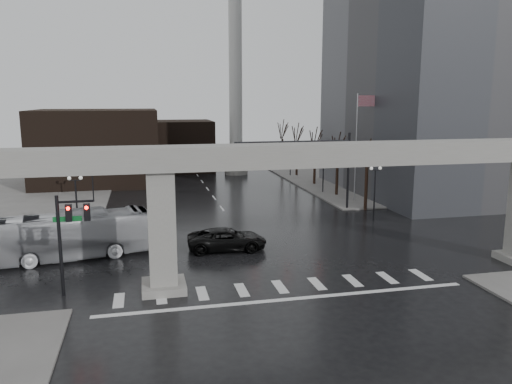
% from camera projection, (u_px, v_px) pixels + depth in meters
% --- Properties ---
extents(ground, '(160.00, 160.00, 0.00)m').
position_uv_depth(ground, '(276.00, 281.00, 31.67)').
color(ground, black).
rests_on(ground, ground).
extents(sidewalk_ne, '(28.00, 36.00, 0.15)m').
position_uv_depth(sidewalk_ne, '(385.00, 179.00, 71.82)').
color(sidewalk_ne, slate).
rests_on(sidewalk_ne, ground).
extents(elevated_guideway, '(48.00, 2.60, 8.70)m').
position_uv_depth(elevated_guideway, '(296.00, 173.00, 30.68)').
color(elevated_guideway, gray).
rests_on(elevated_guideway, ground).
extents(office_tower, '(22.00, 26.00, 42.00)m').
position_uv_depth(office_tower, '(449.00, 16.00, 58.83)').
color(office_tower, slate).
rests_on(office_tower, ground).
extents(building_far_left, '(16.00, 14.00, 10.00)m').
position_uv_depth(building_far_left, '(97.00, 147.00, 67.98)').
color(building_far_left, black).
rests_on(building_far_left, ground).
extents(building_far_mid, '(10.00, 10.00, 8.00)m').
position_uv_depth(building_far_mid, '(180.00, 146.00, 80.35)').
color(building_far_mid, black).
rests_on(building_far_mid, ground).
extents(smokestack, '(3.60, 3.60, 30.00)m').
position_uv_depth(smokestack, '(236.00, 86.00, 74.63)').
color(smokestack, beige).
rests_on(smokestack, ground).
extents(signal_mast_arm, '(12.12, 0.43, 8.00)m').
position_uv_depth(signal_mast_arm, '(314.00, 155.00, 50.58)').
color(signal_mast_arm, black).
rests_on(signal_mast_arm, ground).
extents(signal_left_pole, '(2.30, 0.30, 6.00)m').
position_uv_depth(signal_left_pole, '(69.00, 228.00, 28.74)').
color(signal_left_pole, black).
rests_on(signal_left_pole, ground).
extents(flagpole_assembly, '(2.06, 0.12, 12.00)m').
position_uv_depth(flagpole_assembly, '(359.00, 135.00, 54.70)').
color(flagpole_assembly, silver).
rests_on(flagpole_assembly, ground).
extents(lamp_right_0, '(1.22, 0.32, 5.11)m').
position_uv_depth(lamp_right_0, '(375.00, 184.00, 47.39)').
color(lamp_right_0, black).
rests_on(lamp_right_0, ground).
extents(lamp_right_1, '(1.22, 0.32, 5.11)m').
position_uv_depth(lamp_right_1, '(323.00, 165.00, 60.81)').
color(lamp_right_1, black).
rests_on(lamp_right_1, ground).
extents(lamp_right_2, '(1.22, 0.32, 5.11)m').
position_uv_depth(lamp_right_2, '(290.00, 153.00, 74.23)').
color(lamp_right_2, black).
rests_on(lamp_right_2, ground).
extents(lamp_left_0, '(1.22, 0.32, 5.11)m').
position_uv_depth(lamp_left_0, '(76.00, 196.00, 41.52)').
color(lamp_left_0, black).
rests_on(lamp_left_0, ground).
extents(lamp_left_1, '(1.22, 0.32, 5.11)m').
position_uv_depth(lamp_left_1, '(92.00, 172.00, 54.94)').
color(lamp_left_1, black).
rests_on(lamp_left_1, ground).
extents(lamp_left_2, '(1.22, 0.32, 5.11)m').
position_uv_depth(lamp_left_2, '(102.00, 158.00, 68.36)').
color(lamp_left_2, black).
rests_on(lamp_left_2, ground).
extents(tree_right_0, '(1.09, 1.58, 7.50)m').
position_uv_depth(tree_right_0, '(366.00, 184.00, 51.59)').
color(tree_right_0, black).
rests_on(tree_right_0, ground).
extents(tree_right_1, '(1.09, 1.61, 7.67)m').
position_uv_depth(tree_right_1, '(337.00, 172.00, 59.24)').
color(tree_right_1, black).
rests_on(tree_right_1, ground).
extents(tree_right_2, '(1.10, 1.63, 7.85)m').
position_uv_depth(tree_right_2, '(315.00, 163.00, 66.90)').
color(tree_right_2, black).
rests_on(tree_right_2, ground).
extents(tree_right_3, '(1.11, 1.66, 8.02)m').
position_uv_depth(tree_right_3, '(297.00, 156.00, 74.56)').
color(tree_right_3, black).
rests_on(tree_right_3, ground).
extents(tree_right_4, '(1.12, 1.69, 8.19)m').
position_uv_depth(tree_right_4, '(282.00, 151.00, 82.22)').
color(tree_right_4, black).
rests_on(tree_right_4, ground).
extents(pickup_truck, '(6.17, 3.14, 1.67)m').
position_uv_depth(pickup_truck, '(227.00, 239.00, 38.10)').
color(pickup_truck, black).
rests_on(pickup_truck, ground).
extents(city_bus, '(12.71, 5.05, 3.45)m').
position_uv_depth(city_bus, '(65.00, 236.00, 35.74)').
color(city_bus, silver).
rests_on(city_bus, ground).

